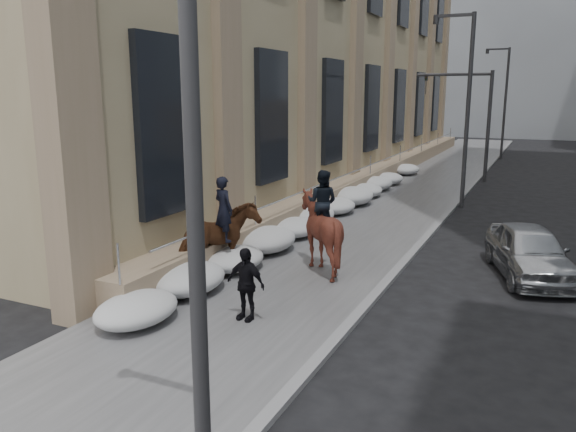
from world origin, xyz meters
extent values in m
plane|color=black|center=(0.00, 0.00, 0.00)|extent=(140.00, 140.00, 0.00)
cube|color=#4B4B4D|center=(0.00, 10.00, 0.06)|extent=(5.00, 80.00, 0.12)
cube|color=slate|center=(2.62, 10.00, 0.06)|extent=(0.24, 80.00, 0.12)
cube|color=#948361|center=(-5.30, 20.00, 9.00)|extent=(5.00, 44.00, 18.00)
cube|color=#836F54|center=(-2.25, 20.00, 0.45)|extent=(1.10, 44.00, 0.90)
cylinder|color=silver|center=(-1.80, 20.00, 1.35)|extent=(0.06, 42.00, 0.06)
cube|color=#836F54|center=(-2.85, 10.00, 8.10)|extent=(0.70, 1.20, 16.20)
cube|color=black|center=(-2.70, 13.00, 4.00)|extent=(0.20, 2.20, 4.50)
cube|color=slate|center=(4.00, 60.00, 14.00)|extent=(30.00, 12.00, 28.00)
cube|color=gray|center=(-6.00, 72.00, 10.00)|extent=(24.00, 12.00, 20.00)
cylinder|color=#2D2D30|center=(2.90, -6.00, 4.00)|extent=(0.18, 0.18, 8.00)
cylinder|color=#2D2D30|center=(2.90, 14.00, 4.00)|extent=(0.18, 0.18, 8.00)
cube|color=#2D2D30|center=(2.10, 14.00, 7.90)|extent=(1.60, 0.15, 0.12)
cylinder|color=#2D2D30|center=(1.40, 14.00, 7.75)|extent=(0.24, 0.24, 0.30)
cylinder|color=#2D2D30|center=(2.90, 34.00, 4.00)|extent=(0.18, 0.18, 8.00)
cube|color=#2D2D30|center=(2.10, 34.00, 7.90)|extent=(1.60, 0.15, 0.12)
cylinder|color=#2D2D30|center=(1.40, 34.00, 7.75)|extent=(0.24, 0.24, 0.30)
cylinder|color=#2D2D30|center=(3.00, 22.00, 3.00)|extent=(0.20, 0.20, 6.00)
cylinder|color=#2D2D30|center=(1.00, 22.00, 5.80)|extent=(4.00, 0.16, 0.16)
imported|color=black|center=(-0.50, 22.00, 5.30)|extent=(0.18, 0.22, 1.10)
ellipsoid|color=#B8BABE|center=(-1.45, 0.00, 0.46)|extent=(1.50, 2.10, 0.68)
ellipsoid|color=#B8BABE|center=(-1.40, 4.00, 0.48)|extent=(1.60, 2.20, 0.72)
ellipsoid|color=#B8BABE|center=(-1.50, 8.00, 0.44)|extent=(1.40, 2.00, 0.64)
ellipsoid|color=#B8BABE|center=(-1.35, 12.00, 0.50)|extent=(1.70, 2.30, 0.76)
ellipsoid|color=#B8BABE|center=(-1.45, 16.00, 0.45)|extent=(1.50, 2.10, 0.66)
imported|color=#412413|center=(-1.54, 1.50, 1.05)|extent=(1.77, 2.43, 1.87)
imported|color=black|center=(-1.54, 1.65, 1.86)|extent=(0.74, 0.62, 1.73)
imported|color=#3E1911|center=(0.73, 2.95, 1.18)|extent=(1.80, 2.00, 2.12)
imported|color=black|center=(0.73, 3.10, 1.97)|extent=(0.87, 0.69, 1.72)
imported|color=black|center=(0.57, -0.86, 0.91)|extent=(0.96, 0.49, 1.57)
imported|color=#929499|center=(5.87, 5.09, 0.71)|extent=(2.85, 4.45, 1.41)
camera|label=1|loc=(6.09, -10.64, 4.84)|focal=35.00mm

